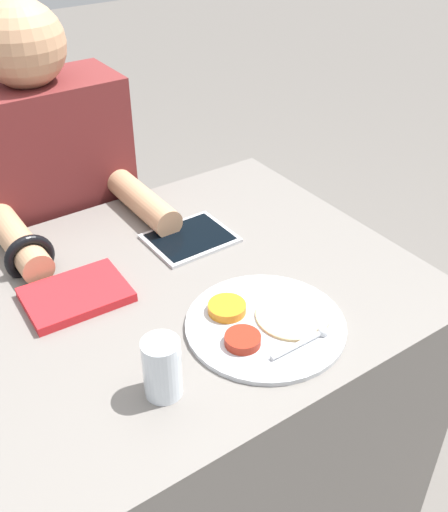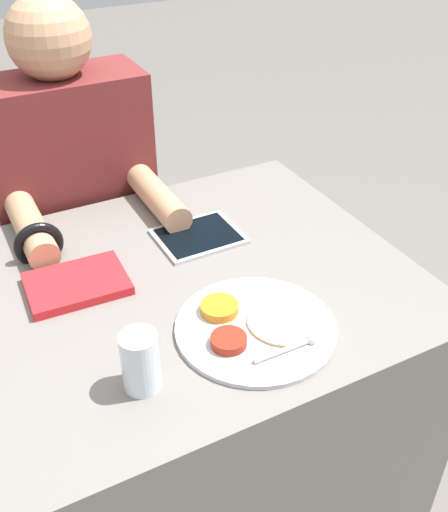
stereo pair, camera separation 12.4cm
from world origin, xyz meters
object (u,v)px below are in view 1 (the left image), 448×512
Objects in this scene: thali_tray at (264,324)px; drinking_glass at (162,368)px; person_diner at (62,252)px; red_notebook at (76,295)px; tablet_device at (190,238)px.

drinking_glass is at bearing -172.03° from thali_tray.
red_notebook is at bearing -104.79° from person_diner.
tablet_device is 0.47m from drinking_glass.
thali_tray is 1.60× the size of tablet_device.
thali_tray is 0.34m from tablet_device.
person_diner is at bearing 82.88° from drinking_glass.
tablet_device is at bearing 82.58° from thali_tray.
thali_tray reaches higher than tablet_device.
red_notebook is at bearing 132.54° from thali_tray.
thali_tray is at bearing -78.66° from person_diner.
red_notebook is 0.32m from drinking_glass.
tablet_device is 0.47m from person_diner.
person_diner reaches higher than thali_tray.
thali_tray is 0.39m from red_notebook.
thali_tray is 0.77m from person_diner.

